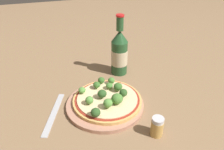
% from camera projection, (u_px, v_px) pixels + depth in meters
% --- Properties ---
extents(ground_plane, '(3.00, 3.00, 0.00)m').
position_uv_depth(ground_plane, '(109.00, 107.00, 0.68)').
color(ground_plane, '#846647').
extents(plate, '(0.24, 0.24, 0.01)m').
position_uv_depth(plate, '(105.00, 104.00, 0.68)').
color(plate, tan).
rests_on(plate, ground_plane).
extents(pizza, '(0.21, 0.21, 0.01)m').
position_uv_depth(pizza, '(106.00, 100.00, 0.68)').
color(pizza, tan).
rests_on(pizza, plate).
extents(broccoli_floret_0, '(0.02, 0.02, 0.02)m').
position_uv_depth(broccoli_floret_0, '(109.00, 86.00, 0.71)').
color(broccoli_floret_0, '#89A866').
rests_on(broccoli_floret_0, pizza).
extents(broccoli_floret_1, '(0.02, 0.02, 0.02)m').
position_uv_depth(broccoli_floret_1, '(97.00, 85.00, 0.71)').
color(broccoli_floret_1, '#89A866').
rests_on(broccoli_floret_1, pizza).
extents(broccoli_floret_2, '(0.03, 0.03, 0.03)m').
position_uv_depth(broccoli_floret_2, '(108.00, 103.00, 0.63)').
color(broccoli_floret_2, '#89A866').
rests_on(broccoli_floret_2, pizza).
extents(broccoli_floret_3, '(0.03, 0.03, 0.03)m').
position_uv_depth(broccoli_floret_3, '(117.00, 99.00, 0.65)').
color(broccoli_floret_3, '#89A866').
rests_on(broccoli_floret_3, pizza).
extents(broccoli_floret_4, '(0.03, 0.03, 0.03)m').
position_uv_depth(broccoli_floret_4, '(118.00, 87.00, 0.70)').
color(broccoli_floret_4, '#89A866').
rests_on(broccoli_floret_4, pizza).
extents(broccoli_floret_5, '(0.03, 0.03, 0.03)m').
position_uv_depth(broccoli_floret_5, '(123.00, 93.00, 0.67)').
color(broccoli_floret_5, '#89A866').
rests_on(broccoli_floret_5, pizza).
extents(broccoli_floret_6, '(0.02, 0.02, 0.03)m').
position_uv_depth(broccoli_floret_6, '(89.00, 99.00, 0.65)').
color(broccoli_floret_6, '#89A866').
rests_on(broccoli_floret_6, pizza).
extents(broccoli_floret_7, '(0.03, 0.03, 0.03)m').
position_uv_depth(broccoli_floret_7, '(102.00, 94.00, 0.67)').
color(broccoli_floret_7, '#89A866').
rests_on(broccoli_floret_7, pizza).
extents(broccoli_floret_8, '(0.03, 0.03, 0.03)m').
position_uv_depth(broccoli_floret_8, '(96.00, 112.00, 0.60)').
color(broccoli_floret_8, '#89A866').
rests_on(broccoli_floret_8, pizza).
extents(broccoli_floret_9, '(0.02, 0.02, 0.02)m').
position_uv_depth(broccoli_floret_9, '(82.00, 90.00, 0.69)').
color(broccoli_floret_9, '#89A866').
rests_on(broccoli_floret_9, pizza).
extents(broccoli_floret_10, '(0.02, 0.02, 0.02)m').
position_uv_depth(broccoli_floret_10, '(111.00, 81.00, 0.74)').
color(broccoli_floret_10, '#89A866').
rests_on(broccoli_floret_10, pizza).
extents(broccoli_floret_11, '(0.02, 0.02, 0.02)m').
position_uv_depth(broccoli_floret_11, '(101.00, 80.00, 0.74)').
color(broccoli_floret_11, '#89A866').
rests_on(broccoli_floret_11, pizza).
extents(beer_bottle, '(0.06, 0.06, 0.23)m').
position_uv_depth(beer_bottle, '(119.00, 52.00, 0.82)').
color(beer_bottle, '#234C28').
rests_on(beer_bottle, ground_plane).
extents(pepper_shaker, '(0.03, 0.03, 0.06)m').
position_uv_depth(pepper_shaker, '(157.00, 127.00, 0.57)').
color(pepper_shaker, tan).
rests_on(pepper_shaker, ground_plane).
extents(fork, '(0.09, 0.18, 0.00)m').
position_uv_depth(fork, '(54.00, 113.00, 0.65)').
color(fork, '#B2B2B7').
rests_on(fork, ground_plane).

